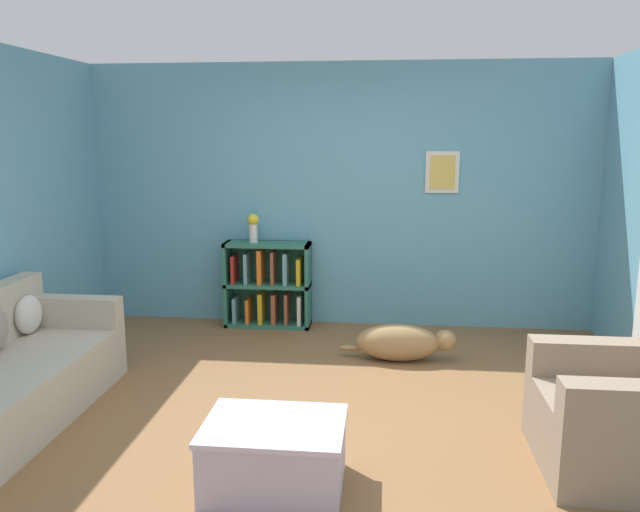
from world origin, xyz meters
The scene contains 6 objects.
ground_plane centered at (0.00, 0.00, 0.00)m, with size 14.00×14.00×0.00m, color brown.
wall_back centered at (0.00, 2.25, 1.30)m, with size 5.60×0.13×2.60m.
bookshelf centered at (-0.70, 2.05, 0.41)m, with size 0.85×0.30×0.85m.
coffee_table centered at (-0.11, -0.89, 0.20)m, with size 0.76×0.57×0.38m.
dog centered at (0.62, 1.16, 0.16)m, with size 1.00×0.29×0.32m.
vase centered at (-0.84, 2.03, 1.01)m, with size 0.11×0.11×0.28m.
Camera 1 is at (0.46, -3.97, 1.91)m, focal length 35.00 mm.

